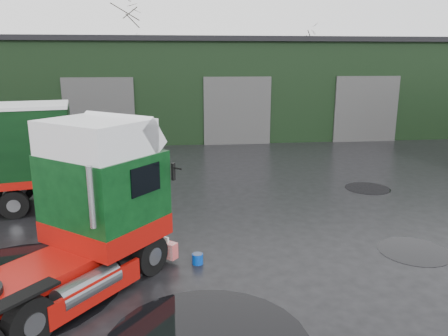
# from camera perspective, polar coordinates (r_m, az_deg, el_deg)

# --- Properties ---
(ground) EXTENTS (100.00, 100.00, 0.00)m
(ground) POSITION_cam_1_polar(r_m,az_deg,el_deg) (12.91, 1.76, -8.97)
(ground) COLOR black
(warehouse) EXTENTS (32.40, 12.40, 6.30)m
(warehouse) POSITION_cam_1_polar(r_m,az_deg,el_deg) (32.01, 0.19, 10.78)
(warehouse) COLOR black
(warehouse) RESTS_ON ground
(hero_tractor) EXTENTS (5.83, 6.37, 3.79)m
(hero_tractor) POSITION_cam_1_polar(r_m,az_deg,el_deg) (9.70, -22.80, -6.13)
(hero_tractor) COLOR #093413
(hero_tractor) RESTS_ON ground
(wash_bucket) EXTENTS (0.30, 0.30, 0.26)m
(wash_bucket) POSITION_cam_1_polar(r_m,az_deg,el_deg) (11.31, -3.47, -11.75)
(wash_bucket) COLOR #0737A6
(wash_bucket) RESTS_ON ground
(tree_back_a) EXTENTS (4.40, 4.40, 9.50)m
(tree_back_a) POSITION_cam_1_polar(r_m,az_deg,el_deg) (41.95, -12.72, 13.44)
(tree_back_a) COLOR black
(tree_back_a) RESTS_ON ground
(tree_back_b) EXTENTS (4.40, 4.40, 7.50)m
(tree_back_b) POSITION_cam_1_polar(r_m,az_deg,el_deg) (43.38, 9.39, 12.28)
(tree_back_b) COLOR black
(tree_back_b) RESTS_ON ground
(puddle_1) EXTENTS (1.77, 1.77, 0.01)m
(puddle_1) POSITION_cam_1_polar(r_m,az_deg,el_deg) (18.39, 18.25, -2.54)
(puddle_1) COLOR black
(puddle_1) RESTS_ON ground
(puddle_2) EXTENTS (4.91, 4.91, 0.01)m
(puddle_2) POSITION_cam_1_polar(r_m,az_deg,el_deg) (11.37, -25.65, -13.81)
(puddle_2) COLOR black
(puddle_2) RESTS_ON ground
(puddle_3) EXTENTS (1.91, 1.91, 0.01)m
(puddle_3) POSITION_cam_1_polar(r_m,az_deg,el_deg) (13.06, 23.57, -9.92)
(puddle_3) COLOR black
(puddle_3) RESTS_ON ground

